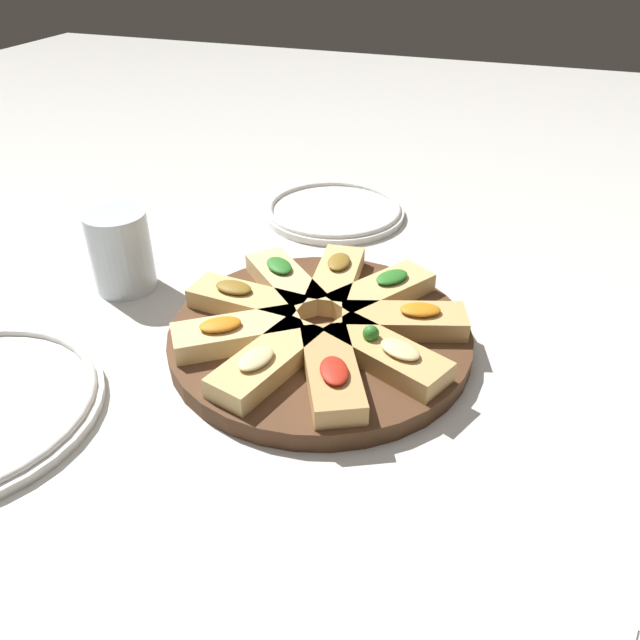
{
  "coord_description": "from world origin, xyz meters",
  "views": [
    {
      "loc": [
        -0.51,
        -0.18,
        0.39
      ],
      "look_at": [
        0.0,
        0.0,
        0.03
      ],
      "focal_mm": 35.0,
      "sensor_mm": 36.0,
      "label": 1
    }
  ],
  "objects": [
    {
      "name": "plate_right",
      "position": [
        0.32,
        0.09,
        0.01
      ],
      "size": [
        0.21,
        0.21,
        0.02
      ],
      "color": "white",
      "rests_on": "ground_plane"
    },
    {
      "name": "focaccia_slice_6",
      "position": [
        0.07,
        -0.05,
        0.03
      ],
      "size": [
        0.13,
        0.11,
        0.03
      ],
      "color": "#DBB775",
      "rests_on": "serving_board"
    },
    {
      "name": "focaccia_slice_0",
      "position": [
        0.01,
        0.09,
        0.03
      ],
      "size": [
        0.06,
        0.13,
        0.03
      ],
      "color": "#DBB775",
      "rests_on": "serving_board"
    },
    {
      "name": "focaccia_slice_5",
      "position": [
        0.03,
        -0.08,
        0.03
      ],
      "size": [
        0.08,
        0.14,
        0.03
      ],
      "color": "tan",
      "rests_on": "serving_board"
    },
    {
      "name": "focaccia_slice_3",
      "position": [
        -0.08,
        -0.04,
        0.03
      ],
      "size": [
        0.14,
        0.1,
        0.03
      ],
      "color": "tan",
      "rests_on": "serving_board"
    },
    {
      "name": "focaccia_slice_7",
      "position": [
        0.09,
        0.01,
        0.03
      ],
      "size": [
        0.13,
        0.06,
        0.03
      ],
      "color": "#DBB775",
      "rests_on": "serving_board"
    },
    {
      "name": "ground_plane",
      "position": [
        0.0,
        0.0,
        0.0
      ],
      "size": [
        3.0,
        3.0,
        0.0
      ],
      "primitive_type": "plane",
      "color": "silver"
    },
    {
      "name": "focaccia_slice_2",
      "position": [
        -0.08,
        0.02,
        0.03
      ],
      "size": [
        0.14,
        0.08,
        0.03
      ],
      "color": "#DBB775",
      "rests_on": "serving_board"
    },
    {
      "name": "focaccia_slice_4",
      "position": [
        -0.04,
        -0.08,
        0.03
      ],
      "size": [
        0.09,
        0.14,
        0.03
      ],
      "color": "tan",
      "rests_on": "serving_board"
    },
    {
      "name": "water_glass",
      "position": [
        0.03,
        0.26,
        0.05
      ],
      "size": [
        0.07,
        0.07,
        0.1
      ],
      "primitive_type": "cylinder",
      "color": "silver",
      "rests_on": "ground_plane"
    },
    {
      "name": "serving_board",
      "position": [
        0.0,
        0.0,
        0.01
      ],
      "size": [
        0.32,
        0.32,
        0.02
      ],
      "primitive_type": "cylinder",
      "color": "#51331E",
      "rests_on": "ground_plane"
    },
    {
      "name": "focaccia_slice_1",
      "position": [
        -0.05,
        0.07,
        0.03
      ],
      "size": [
        0.11,
        0.13,
        0.03
      ],
      "color": "#E5C689",
      "rests_on": "serving_board"
    },
    {
      "name": "focaccia_slice_8",
      "position": [
        0.06,
        0.06,
        0.03
      ],
      "size": [
        0.12,
        0.13,
        0.03
      ],
      "color": "#E5C689",
      "rests_on": "serving_board"
    }
  ]
}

